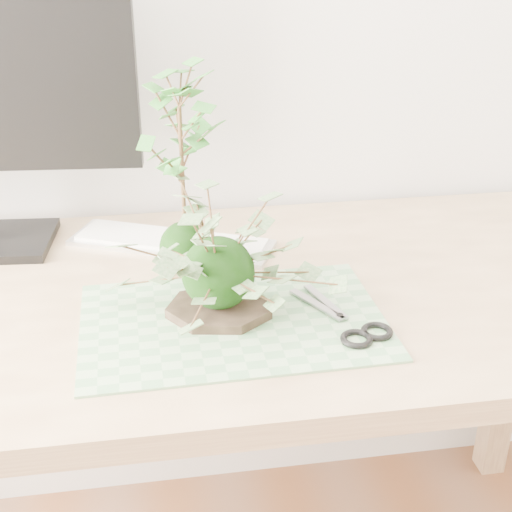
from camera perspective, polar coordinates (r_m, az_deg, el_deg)
name	(u,v)px	position (r m, az deg, el deg)	size (l,w,h in m)	color
desk	(208,336)	(1.22, -3.83, -6.37)	(1.60, 0.70, 0.74)	tan
cutting_mat	(233,321)	(1.08, -1.85, -5.21)	(0.46, 0.30, 0.00)	#598E5B
stone_dish	(219,309)	(1.09, -2.96, -4.27)	(0.17, 0.17, 0.01)	black
ivy_kokedama	(217,241)	(1.04, -3.11, 1.19)	(0.34, 0.34, 0.22)	black
maple_kokedama	(180,121)	(1.14, -6.11, 10.66)	(0.26, 0.26, 0.38)	black
keyboard	(171,242)	(1.33, -6.78, 1.16)	(0.39, 0.26, 0.01)	silver
scissors	(349,329)	(1.06, 7.46, -5.80)	(0.10, 0.20, 0.01)	gray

